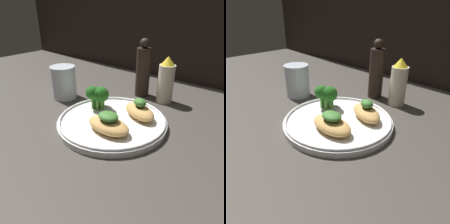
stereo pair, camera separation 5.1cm
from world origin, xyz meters
TOP-DOWN VIEW (x-y plane):
  - ground_plane at (0.00, 0.00)cm, footprint 180.00×180.00cm
  - plate at (0.00, 0.00)cm, footprint 25.78×25.78cm
  - grilled_meat_front at (2.66, -4.36)cm, footprint 10.45×6.23cm
  - grilled_meat_middle at (4.10, 5.38)cm, footprint 11.00×8.71cm
  - broccoli_bunch at (-6.81, 2.50)cm, footprint 5.85×5.80cm
  - sauce_bottle at (2.90, 20.14)cm, footprint 4.52×4.52cm
  - pepper_grinder at (-4.86, 20.14)cm, footprint 4.24×4.24cm
  - drinking_glass at (-21.90, 3.53)cm, footprint 7.32×7.32cm

SIDE VIEW (x-z plane):
  - ground_plane at x=0.00cm, z-range -1.00..0.00cm
  - plate at x=0.00cm, z-range -0.01..1.99cm
  - grilled_meat_middle at x=4.10cm, z-range 0.72..5.45cm
  - grilled_meat_front at x=2.66cm, z-range 0.92..5.28cm
  - drinking_glass at x=-21.90cm, z-range 0.00..9.64cm
  - broccoli_bunch at x=-6.81cm, z-range 2.05..8.24cm
  - sauce_bottle at x=2.90cm, z-range -0.29..13.02cm
  - pepper_grinder at x=-4.86cm, z-range -0.74..16.53cm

